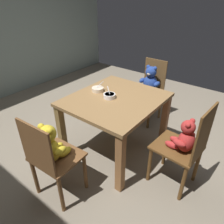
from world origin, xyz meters
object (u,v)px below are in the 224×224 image
Objects in this scene: porridge_bowl_cream_far_center at (98,89)px; dining_table at (116,107)px; porridge_bowl_white_center at (109,96)px; teddy_chair_near_left at (51,151)px; teddy_chair_near_right at (150,85)px; teddy_chair_near_front at (185,143)px.

dining_table is at bearing -92.40° from porridge_bowl_cream_far_center.
porridge_bowl_white_center is (-0.04, 0.06, 0.14)m from dining_table.
teddy_chair_near_right is at bearing -2.61° from teddy_chair_near_left.
teddy_chair_near_front reaches higher than teddy_chair_near_left.
teddy_chair_near_left is at bearing 47.99° from teddy_chair_near_front.
porridge_bowl_cream_far_center is at bearing 0.82° from teddy_chair_near_front.
dining_table is 1.11× the size of teddy_chair_near_front.
porridge_bowl_white_center is at bearing -1.60° from teddy_chair_near_left.
teddy_chair_near_right reaches higher than porridge_bowl_cream_far_center.
dining_table is at bearing -5.25° from teddy_chair_near_left.
teddy_chair_near_front is at bearing -93.35° from porridge_bowl_cream_far_center.
dining_table is 1.18× the size of teddy_chair_near_left.
teddy_chair_near_front is at bearing 43.55° from teddy_chair_near_right.
teddy_chair_near_right is at bearing -0.32° from porridge_bowl_white_center.
porridge_bowl_cream_far_center is (0.06, 1.10, 0.21)m from teddy_chair_near_front.
teddy_chair_near_front reaches higher than porridge_bowl_white_center.
teddy_chair_near_front is 0.91m from porridge_bowl_white_center.
teddy_chair_near_left is at bearing 177.97° from dining_table.
porridge_bowl_cream_far_center is (0.05, 0.21, -0.00)m from porridge_bowl_white_center.
dining_table is 0.30m from porridge_bowl_cream_far_center.
teddy_chair_near_right is 6.78× the size of porridge_bowl_white_center.
porridge_bowl_white_center is at bearing 0.03° from teddy_chair_near_right.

